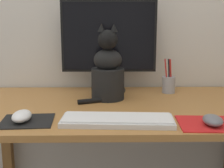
% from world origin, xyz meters
% --- Properties ---
extents(desk, '(1.33, 0.71, 0.73)m').
position_xyz_m(desk, '(0.00, 0.00, 0.63)').
color(desk, '#A87038').
rests_on(desk, ground_plane).
extents(monitor, '(0.48, 0.17, 0.46)m').
position_xyz_m(monitor, '(-0.06, 0.26, 0.98)').
color(monitor, black).
rests_on(monitor, desk).
extents(keyboard, '(0.41, 0.16, 0.02)m').
position_xyz_m(keyboard, '(-0.03, -0.24, 0.74)').
color(keyboard, silver).
rests_on(keyboard, desk).
extents(mousepad_left, '(0.20, 0.18, 0.00)m').
position_xyz_m(mousepad_left, '(-0.36, -0.22, 0.73)').
color(mousepad_left, black).
rests_on(mousepad_left, desk).
extents(mousepad_right, '(0.21, 0.19, 0.00)m').
position_xyz_m(mousepad_right, '(0.29, -0.26, 0.73)').
color(mousepad_right, red).
rests_on(mousepad_right, desk).
extents(computer_mouse_left, '(0.07, 0.11, 0.04)m').
position_xyz_m(computer_mouse_left, '(-0.38, -0.22, 0.75)').
color(computer_mouse_left, white).
rests_on(computer_mouse_left, mousepad_left).
extents(computer_mouse_right, '(0.07, 0.10, 0.04)m').
position_xyz_m(computer_mouse_right, '(0.30, -0.28, 0.75)').
color(computer_mouse_right, slate).
rests_on(computer_mouse_right, mousepad_right).
extents(cat, '(0.21, 0.18, 0.35)m').
position_xyz_m(cat, '(-0.07, 0.10, 0.86)').
color(cat, black).
rests_on(cat, desk).
extents(pen_cup, '(0.07, 0.07, 0.17)m').
position_xyz_m(pen_cup, '(0.24, 0.22, 0.77)').
color(pen_cup, '#99999E').
rests_on(pen_cup, desk).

